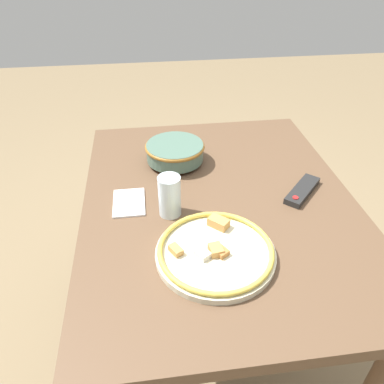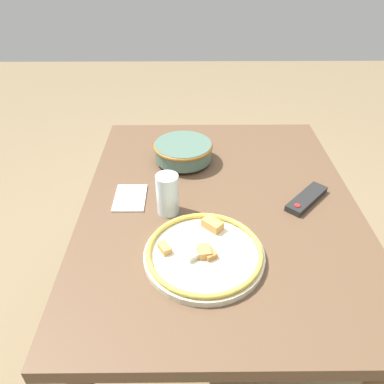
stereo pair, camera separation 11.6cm
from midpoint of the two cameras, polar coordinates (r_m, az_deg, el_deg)
name	(u,v)px [view 2 (the right image)]	position (r m, az deg, el deg)	size (l,w,h in m)	color
ground_plane	(212,340)	(1.75, 5.15, -21.61)	(8.00, 8.00, 0.00)	#7F6B4C
dining_table	(219,226)	(1.25, 6.74, -5.25)	(1.10, 0.86, 0.76)	brown
noodle_bowl	(183,151)	(1.36, 1.11, 6.21)	(0.21, 0.21, 0.07)	#4C6B5B
food_plate	(204,253)	(0.99, 5.24, -9.39)	(0.32, 0.32, 0.04)	beige
tv_remote	(307,199)	(1.25, 19.68, -1.15)	(0.17, 0.16, 0.02)	black
drinking_glass	(168,194)	(1.10, -0.75, -0.45)	(0.07, 0.07, 0.13)	silver
folded_napkin	(130,198)	(1.20, -6.70, -0.99)	(0.14, 0.10, 0.01)	white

